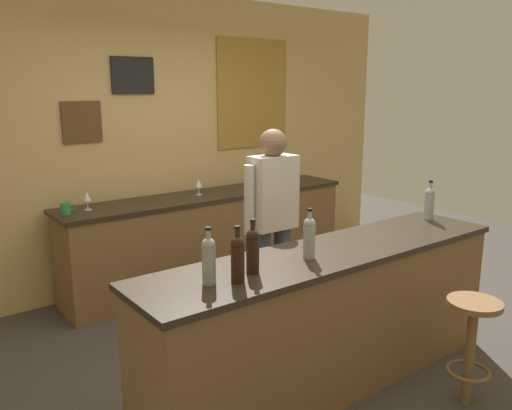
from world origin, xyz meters
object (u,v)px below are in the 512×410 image
bar_stool (472,335)px  wine_bottle_e (429,202)px  wine_glass_b (199,184)px  coffee_mug (66,208)px  wine_bottle_c (253,249)px  wine_glass_a (87,197)px  wine_bottle_a (209,259)px  wine_bottle_b (238,257)px  bartender (272,218)px  wine_bottle_d (309,236)px

bar_stool → wine_bottle_e: 1.18m
wine_glass_b → coffee_mug: (-1.27, -0.01, -0.06)m
wine_bottle_c → wine_glass_a: wine_bottle_c is taller
wine_bottle_e → wine_bottle_a: bearing=-176.6°
bar_stool → wine_glass_b: bearing=95.0°
wine_glass_a → wine_bottle_b: bearing=-89.5°
coffee_mug → wine_bottle_b: bearing=-84.4°
wine_bottle_b → bar_stool: bearing=-24.6°
bartender → wine_glass_b: 1.27m
bartender → wine_bottle_c: bartender is taller
wine_glass_b → coffee_mug: wine_glass_b is taller
bar_stool → wine_bottle_b: wine_bottle_b is taller
wine_glass_b → wine_bottle_a: bearing=-119.8°
wine_bottle_a → wine_bottle_b: same height
wine_bottle_b → wine_bottle_e: 1.95m
bartender → wine_bottle_d: size_ratio=5.29×
bar_stool → coffee_mug: 3.17m
wine_bottle_a → wine_bottle_e: same height
wine_bottle_b → wine_bottle_c: 0.16m
wine_bottle_d → wine_glass_a: bearing=105.4°
bar_stool → coffee_mug: bearing=118.9°
wine_bottle_b → wine_bottle_c: same height
wine_bottle_a → wine_bottle_d: (0.70, -0.01, 0.00)m
bar_stool → wine_bottle_e: wine_bottle_e is taller
wine_glass_a → wine_glass_b: 1.08m
wine_bottle_d → coffee_mug: bearing=110.4°
wine_bottle_d → coffee_mug: 2.23m
bartender → wine_bottle_b: bartender is taller
wine_glass_b → coffee_mug: 1.28m
bartender → coffee_mug: bartender is taller
wine_bottle_e → wine_glass_a: wine_bottle_e is taller
bartender → wine_bottle_d: (-0.39, -0.83, 0.12)m
wine_glass_b → coffee_mug: bearing=-179.4°
wine_bottle_b → wine_glass_a: size_ratio=1.97×
bar_stool → wine_bottle_d: (-0.74, 0.66, 0.60)m
wine_bottle_b → wine_bottle_e: bearing=5.7°
wine_bottle_c → wine_glass_a: size_ratio=1.97×
wine_bottle_a → wine_bottle_e: (2.07, 0.12, 0.00)m
bar_stool → wine_bottle_b: (-1.30, 0.60, 0.60)m
wine_glass_b → bartender: bearing=-94.7°
wine_bottle_c → wine_bottle_d: (0.42, 0.00, 0.00)m
wine_bottle_c → coffee_mug: 2.12m
wine_bottle_a → coffee_mug: bearing=92.1°
wine_bottle_a → wine_bottle_b: 0.15m
bartender → wine_bottle_a: size_ratio=5.29×
wine_bottle_c → bar_stool: bearing=-29.7°
coffee_mug → wine_glass_b: bearing=0.6°
wine_bottle_e → wine_glass_a: size_ratio=1.97×
wine_bottle_b → wine_bottle_d: (0.57, 0.06, 0.00)m
wine_bottle_b → wine_glass_b: size_ratio=1.97×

